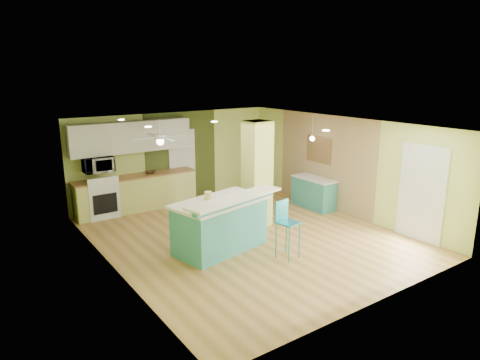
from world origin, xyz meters
name	(u,v)px	position (x,y,z in m)	size (l,w,h in m)	color
floor	(247,236)	(0.00, 0.00, -0.01)	(6.00, 7.00, 0.01)	olive
ceiling	(247,125)	(0.00, 0.00, 2.50)	(6.00, 7.00, 0.01)	white
wall_back	(175,157)	(0.00, 3.50, 1.25)	(6.00, 0.01, 2.50)	#C4D672
wall_front	(381,230)	(0.00, -3.50, 1.25)	(6.00, 0.01, 2.50)	#C4D672
wall_left	(111,206)	(-3.00, 0.00, 1.25)	(0.01, 7.00, 2.50)	#C4D672
wall_right	(342,165)	(3.00, 0.00, 1.25)	(0.01, 7.00, 2.50)	#C4D672
wood_panel	(324,162)	(2.99, 0.60, 1.25)	(0.02, 3.40, 2.50)	#8D7150
olive_accent	(181,156)	(0.20, 3.49, 1.25)	(2.20, 0.02, 2.50)	#3D491D
interior_door	(182,165)	(0.20, 3.46, 1.00)	(0.82, 0.05, 2.00)	silver
french_door	(421,193)	(2.97, -2.30, 1.05)	(0.04, 1.08, 2.10)	white
column	(257,174)	(0.65, 0.50, 1.25)	(0.55, 0.55, 2.50)	#CCD462
kitchen_run	(137,193)	(-1.30, 3.20, 0.47)	(3.25, 0.63, 0.94)	#CACB6A
stove	(101,199)	(-2.25, 3.19, 0.46)	(0.76, 0.66, 1.08)	white
upper_cabinets	(132,137)	(-1.30, 3.32, 1.95)	(3.20, 0.34, 0.80)	silver
microwave	(98,165)	(-2.25, 3.20, 1.35)	(0.70, 0.48, 0.39)	white
ceiling_fan	(160,138)	(-1.10, 2.00, 2.08)	(1.41, 1.41, 0.61)	silver
pendant_lamp	(312,138)	(2.65, 0.75, 1.88)	(0.14, 0.14, 0.69)	silver
wall_decor	(319,149)	(2.96, 0.80, 1.55)	(0.03, 0.90, 0.70)	brown
peninsula	(221,224)	(-0.87, -0.29, 0.56)	(2.35, 1.63, 1.22)	teal
bar_stool	(285,220)	(-0.04, -1.34, 0.78)	(0.45, 0.45, 1.17)	teal
side_counter	(314,193)	(2.70, 0.67, 0.41)	(0.54, 1.28, 0.83)	teal
fruit_bowl	(151,172)	(-0.89, 3.18, 0.97)	(0.28, 0.28, 0.07)	#382617
canister	(208,196)	(-1.05, -0.10, 1.14)	(0.15, 0.15, 0.17)	gold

